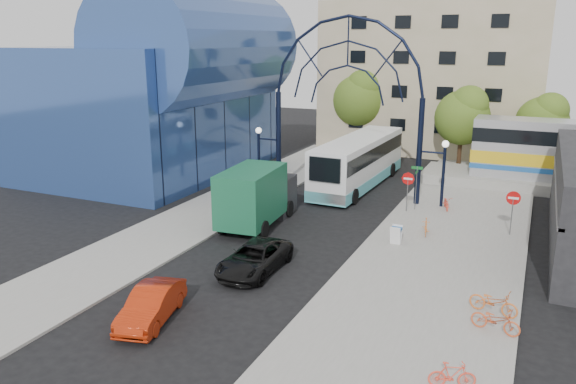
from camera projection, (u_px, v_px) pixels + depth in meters
The scene contains 22 objects.
ground at pixel (248, 269), 26.62m from camera, with size 120.00×120.00×0.00m, color black.
sidewalk_east at pixel (435, 265), 26.94m from camera, with size 8.00×56.00×0.12m, color gray.
plaza_west at pixel (201, 216), 34.46m from camera, with size 5.00×50.00×0.12m, color gray.
gateway_arch at pixel (347, 71), 36.67m from camera, with size 13.64×0.44×12.10m.
stop_sign at pixel (408, 182), 34.74m from camera, with size 0.80×0.07×2.50m.
do_not_enter_sign at pixel (513, 202), 30.52m from camera, with size 0.76×0.07×2.48m.
street_name_sign at pixel (417, 179), 35.07m from camera, with size 0.70×0.70×2.80m.
sandwich_board at pixel (396, 233), 29.45m from camera, with size 0.55×0.61×0.99m.
transit_hall at pixel (166, 90), 44.12m from camera, with size 16.50×18.00×14.50m.
apartment_block at pixel (435, 77), 54.72m from camera, with size 20.00×12.10×14.00m.
tree_north_a at pixel (464, 115), 45.76m from camera, with size 4.48×4.48×7.00m.
tree_north_b at pixel (361, 97), 53.08m from camera, with size 5.12×5.12×8.00m.
tree_north_c at pixel (544, 120), 45.23m from camera, with size 4.16×4.16×6.50m.
city_bus at pixel (359, 161), 41.32m from camera, with size 3.45×13.15×3.58m.
green_truck at pixel (258, 196), 32.65m from camera, with size 3.17×7.18×3.53m.
black_suv at pixel (255, 258), 26.21m from camera, with size 2.21×4.79×1.33m, color black.
red_sedan at pixel (151, 305), 21.62m from camera, with size 1.41×4.04×1.33m, color #B1270A.
bike_near_a at pixel (446, 203), 35.52m from camera, with size 0.56×1.61×0.85m, color #FA4932.
bike_near_b at pixel (426, 227), 30.94m from camera, with size 0.42×1.47×0.88m, color orange.
bike_far_a at pixel (494, 302), 21.95m from camera, with size 0.67×1.91×1.00m, color orange.
bike_far_b at pixel (452, 375), 17.27m from camera, with size 0.42×1.47×0.89m, color #F54831.
bike_far_c at pixel (496, 320), 20.59m from camera, with size 0.63×1.81×0.95m, color #CC5128.
Camera 1 is at (11.89, -21.74, 10.56)m, focal length 35.00 mm.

